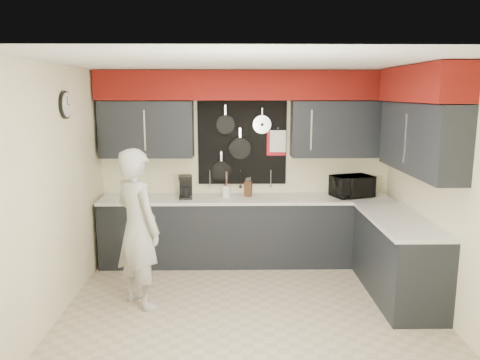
{
  "coord_description": "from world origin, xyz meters",
  "views": [
    {
      "loc": [
        -0.19,
        -4.7,
        2.31
      ],
      "look_at": [
        -0.1,
        0.5,
        1.33
      ],
      "focal_mm": 35.0,
      "sensor_mm": 36.0,
      "label": 1
    }
  ],
  "objects_px": {
    "coffee_maker": "(185,186)",
    "person": "(138,228)",
    "utensil_crock": "(226,191)",
    "knife_block": "(248,189)",
    "microwave": "(352,186)"
  },
  "relations": [
    {
      "from": "utensil_crock",
      "to": "coffee_maker",
      "type": "bearing_deg",
      "value": -175.39
    },
    {
      "from": "knife_block",
      "to": "utensil_crock",
      "type": "height_order",
      "value": "knife_block"
    },
    {
      "from": "utensil_crock",
      "to": "coffee_maker",
      "type": "xyz_separation_m",
      "value": [
        -0.54,
        -0.04,
        0.08
      ]
    },
    {
      "from": "utensil_crock",
      "to": "coffee_maker",
      "type": "height_order",
      "value": "coffee_maker"
    },
    {
      "from": "microwave",
      "to": "coffee_maker",
      "type": "distance_m",
      "value": 2.24
    },
    {
      "from": "knife_block",
      "to": "utensil_crock",
      "type": "distance_m",
      "value": 0.3
    },
    {
      "from": "microwave",
      "to": "knife_block",
      "type": "relative_size",
      "value": 2.52
    },
    {
      "from": "knife_block",
      "to": "coffee_maker",
      "type": "bearing_deg",
      "value": -161.34
    },
    {
      "from": "microwave",
      "to": "person",
      "type": "relative_size",
      "value": 0.3
    },
    {
      "from": "knife_block",
      "to": "coffee_maker",
      "type": "height_order",
      "value": "coffee_maker"
    },
    {
      "from": "knife_block",
      "to": "person",
      "type": "distance_m",
      "value": 1.83
    },
    {
      "from": "microwave",
      "to": "coffee_maker",
      "type": "bearing_deg",
      "value": 161.93
    },
    {
      "from": "knife_block",
      "to": "person",
      "type": "bearing_deg",
      "value": -120.24
    },
    {
      "from": "coffee_maker",
      "to": "person",
      "type": "xyz_separation_m",
      "value": [
        -0.39,
        -1.25,
        -0.21
      ]
    },
    {
      "from": "knife_block",
      "to": "utensil_crock",
      "type": "relative_size",
      "value": 1.3
    }
  ]
}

